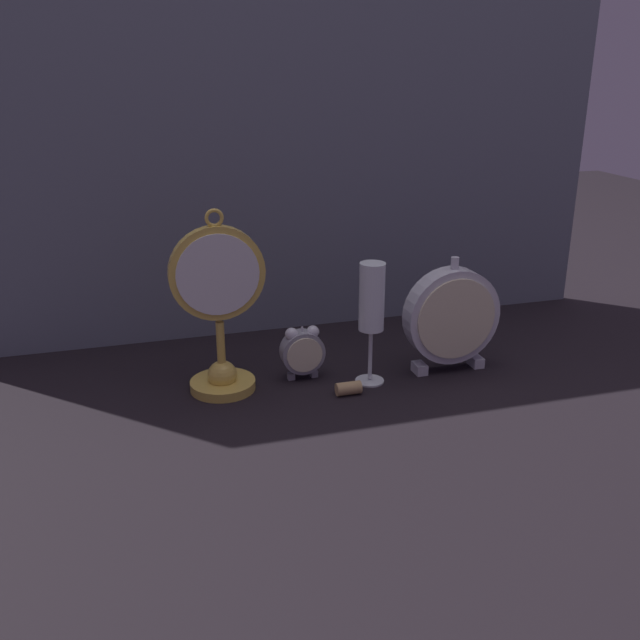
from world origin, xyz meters
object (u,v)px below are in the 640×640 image
pocket_watch_on_stand (219,317)px  alarm_clock_twin_bell (302,350)px  mantel_clock_silver (452,316)px  wine_cork (349,388)px  champagne_flute (372,305)px

pocket_watch_on_stand → alarm_clock_twin_bell: size_ratio=3.22×
mantel_clock_silver → wine_cork: bearing=-167.7°
pocket_watch_on_stand → champagne_flute: pocket_watch_on_stand is taller
champagne_flute → wine_cork: bearing=-144.3°
pocket_watch_on_stand → alarm_clock_twin_bell: bearing=1.9°
pocket_watch_on_stand → mantel_clock_silver: 0.40m
mantel_clock_silver → pocket_watch_on_stand: bearing=175.1°
wine_cork → pocket_watch_on_stand: bearing=158.3°
champagne_flute → pocket_watch_on_stand: bearing=170.4°
pocket_watch_on_stand → wine_cork: size_ratio=7.35×
champagne_flute → wine_cork: champagne_flute is taller
champagne_flute → mantel_clock_silver: bearing=2.9°
pocket_watch_on_stand → mantel_clock_silver: bearing=-4.9°
mantel_clock_silver → champagne_flute: 0.16m
alarm_clock_twin_bell → wine_cork: (0.06, -0.08, -0.04)m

